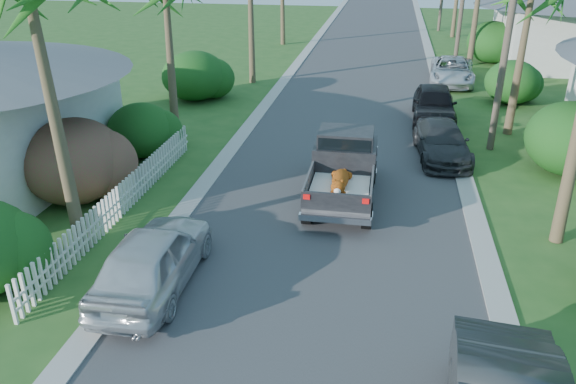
% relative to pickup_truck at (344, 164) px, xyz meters
% --- Properties ---
extents(ground, '(120.00, 120.00, 0.00)m').
position_rel_pickup_truck_xyz_m(ground, '(-0.32, -7.89, -1.01)').
color(ground, '#2A551F').
rests_on(ground, ground).
extents(road, '(8.00, 100.00, 0.02)m').
position_rel_pickup_truck_xyz_m(road, '(-0.32, 17.11, -1.00)').
color(road, '#38383A').
rests_on(road, ground).
extents(curb_left, '(0.60, 100.00, 0.06)m').
position_rel_pickup_truck_xyz_m(curb_left, '(-4.62, 17.11, -0.98)').
color(curb_left, '#A5A39E').
rests_on(curb_left, ground).
extents(curb_right, '(0.60, 100.00, 0.06)m').
position_rel_pickup_truck_xyz_m(curb_right, '(3.98, 17.11, -0.98)').
color(curb_right, '#A5A39E').
rests_on(curb_right, ground).
extents(pickup_truck, '(1.98, 5.12, 2.06)m').
position_rel_pickup_truck_xyz_m(pickup_truck, '(0.00, 0.00, 0.00)').
color(pickup_truck, black).
rests_on(pickup_truck, ground).
extents(parked_car_rm, '(2.15, 4.49, 1.26)m').
position_rel_pickup_truck_xyz_m(parked_car_rm, '(3.30, 3.84, -0.38)').
color(parked_car_rm, '#2B2D30').
rests_on(parked_car_rm, ground).
extents(parked_car_rf, '(1.92, 4.58, 1.55)m').
position_rel_pickup_truck_xyz_m(parked_car_rf, '(3.28, 8.44, -0.24)').
color(parked_car_rf, black).
rests_on(parked_car_rf, ground).
extents(parked_car_rd, '(2.67, 5.18, 1.40)m').
position_rel_pickup_truck_xyz_m(parked_car_rd, '(4.68, 15.77, -0.31)').
color(parked_car_rd, silver).
rests_on(parked_car_rd, ground).
extents(parked_car_ln, '(1.86, 4.48, 1.52)m').
position_rel_pickup_truck_xyz_m(parked_car_ln, '(-3.92, -6.02, -0.25)').
color(parked_car_ln, silver).
rests_on(parked_car_ln, ground).
extents(shrub_l_b, '(3.00, 3.30, 2.60)m').
position_rel_pickup_truck_xyz_m(shrub_l_b, '(-8.12, -1.89, 0.29)').
color(shrub_l_b, '#A7173B').
rests_on(shrub_l_b, ground).
extents(shrub_l_c, '(2.40, 2.64, 2.00)m').
position_rel_pickup_truck_xyz_m(shrub_l_c, '(-7.72, 2.11, -0.01)').
color(shrub_l_c, '#154C1A').
rests_on(shrub_l_c, ground).
extents(shrub_l_d, '(3.20, 3.52, 2.40)m').
position_rel_pickup_truck_xyz_m(shrub_l_d, '(-8.32, 10.11, 0.19)').
color(shrub_l_d, '#154C1A').
rests_on(shrub_l_d, ground).
extents(shrub_r_b, '(3.00, 3.30, 2.50)m').
position_rel_pickup_truck_xyz_m(shrub_r_b, '(7.48, 3.11, 0.24)').
color(shrub_r_b, '#154C1A').
rests_on(shrub_r_b, ground).
extents(shrub_r_c, '(2.60, 2.86, 2.10)m').
position_rel_pickup_truck_xyz_m(shrub_r_c, '(7.18, 12.11, 0.04)').
color(shrub_r_c, '#154C1A').
rests_on(shrub_r_c, ground).
extents(shrub_r_d, '(3.20, 3.52, 2.60)m').
position_rel_pickup_truck_xyz_m(shrub_r_d, '(7.68, 22.11, 0.29)').
color(shrub_r_d, '#154C1A').
rests_on(shrub_r_d, ground).
extents(picket_fence, '(0.10, 11.00, 1.00)m').
position_rel_pickup_truck_xyz_m(picket_fence, '(-6.32, -2.39, -0.51)').
color(picket_fence, white).
rests_on(picket_fence, ground).
extents(utility_pole_b, '(1.60, 0.26, 9.00)m').
position_rel_pickup_truck_xyz_m(utility_pole_b, '(5.28, 5.11, 3.59)').
color(utility_pole_b, brown).
rests_on(utility_pole_b, ground).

